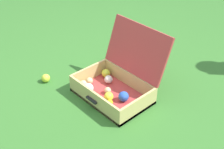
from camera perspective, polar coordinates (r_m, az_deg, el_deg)
name	(u,v)px	position (r m, az deg, el deg)	size (l,w,h in m)	color
ground_plane	(108,93)	(2.45, -0.74, -3.50)	(16.00, 16.00, 0.00)	#336B28
open_suitcase	(117,81)	(2.38, 0.89, -1.29)	(0.59, 0.56, 0.53)	#B23838
stray_ball_on_grass	(46,78)	(2.62, -12.52, -0.68)	(0.07, 0.07, 0.07)	#CCDB38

